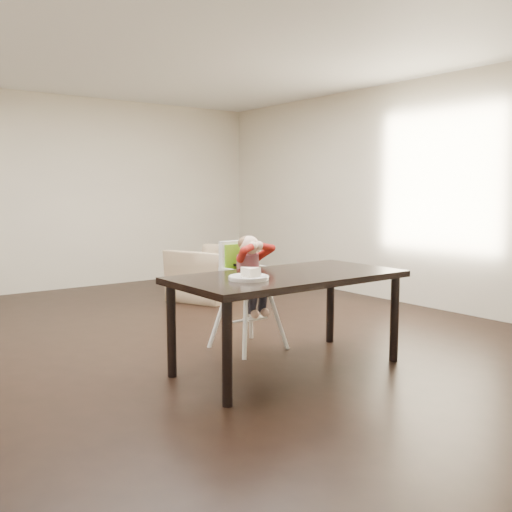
# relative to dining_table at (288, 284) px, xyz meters

# --- Properties ---
(ground) EXTENTS (7.00, 7.00, 0.00)m
(ground) POSITION_rel_dining_table_xyz_m (-0.14, 1.19, -0.67)
(ground) COLOR black
(ground) RESTS_ON ground
(room_walls) EXTENTS (6.02, 7.02, 2.71)m
(room_walls) POSITION_rel_dining_table_xyz_m (-0.14, 1.19, 1.18)
(room_walls) COLOR beige
(room_walls) RESTS_ON ground
(dining_table) EXTENTS (1.80, 0.90, 0.75)m
(dining_table) POSITION_rel_dining_table_xyz_m (0.00, 0.00, 0.00)
(dining_table) COLOR black
(dining_table) RESTS_ON ground
(high_chair) EXTENTS (0.44, 0.44, 1.00)m
(high_chair) POSITION_rel_dining_table_xyz_m (0.09, 0.67, 0.03)
(high_chair) COLOR white
(high_chair) RESTS_ON ground
(plate) EXTENTS (0.33, 0.33, 0.08)m
(plate) POSITION_rel_dining_table_xyz_m (-0.41, -0.05, 0.11)
(plate) COLOR white
(plate) RESTS_ON dining_table
(armchair) EXTENTS (1.18, 1.01, 0.88)m
(armchair) POSITION_rel_dining_table_xyz_m (1.12, 2.80, -0.23)
(armchair) COLOR tan
(armchair) RESTS_ON ground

